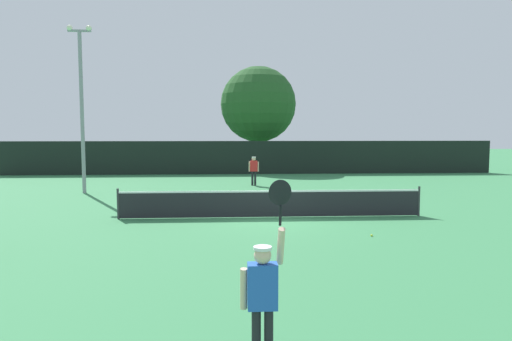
% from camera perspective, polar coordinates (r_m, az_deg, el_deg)
% --- Properties ---
extents(ground_plane, '(120.00, 120.00, 0.00)m').
position_cam_1_polar(ground_plane, '(16.33, 1.91, -5.84)').
color(ground_plane, '#387F4C').
extents(tennis_net, '(10.76, 0.08, 1.07)m').
position_cam_1_polar(tennis_net, '(16.24, 1.92, -4.06)').
color(tennis_net, '#232328').
rests_on(tennis_net, ground).
extents(perimeter_fence, '(35.05, 0.12, 2.35)m').
position_cam_1_polar(perimeter_fence, '(32.54, -0.73, 1.62)').
color(perimeter_fence, black).
rests_on(perimeter_fence, ground).
extents(player_serving, '(0.67, 0.39, 2.43)m').
position_cam_1_polar(player_serving, '(6.03, 0.92, -14.38)').
color(player_serving, blue).
rests_on(player_serving, ground).
extents(player_receiving, '(0.57, 0.24, 1.61)m').
position_cam_1_polar(player_receiving, '(25.67, -0.28, 0.31)').
color(player_receiving, red).
rests_on(player_receiving, ground).
extents(tennis_ball, '(0.07, 0.07, 0.07)m').
position_cam_1_polar(tennis_ball, '(13.83, 14.18, -7.82)').
color(tennis_ball, '#CCE033').
rests_on(tennis_ball, ground).
extents(light_pole, '(1.18, 0.28, 8.11)m').
position_cam_1_polar(light_pole, '(24.03, -20.88, 8.35)').
color(light_pole, gray).
rests_on(light_pole, ground).
extents(large_tree, '(5.92, 5.92, 8.11)m').
position_cam_1_polar(large_tree, '(36.38, 0.30, 8.21)').
color(large_tree, brown).
rests_on(large_tree, ground).
extents(parked_car_near, '(2.35, 4.38, 1.69)m').
position_cam_1_polar(parked_car_near, '(40.15, -12.15, 1.57)').
color(parked_car_near, white).
rests_on(parked_car_near, ground).
extents(parked_car_mid, '(2.25, 4.35, 1.69)m').
position_cam_1_polar(parked_car_mid, '(38.12, -5.70, 1.48)').
color(parked_car_mid, navy).
rests_on(parked_car_mid, ground).
extents(parked_car_far, '(2.30, 4.36, 1.69)m').
position_cam_1_polar(parked_car_far, '(41.60, 2.03, 1.79)').
color(parked_car_far, red).
rests_on(parked_car_far, ground).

